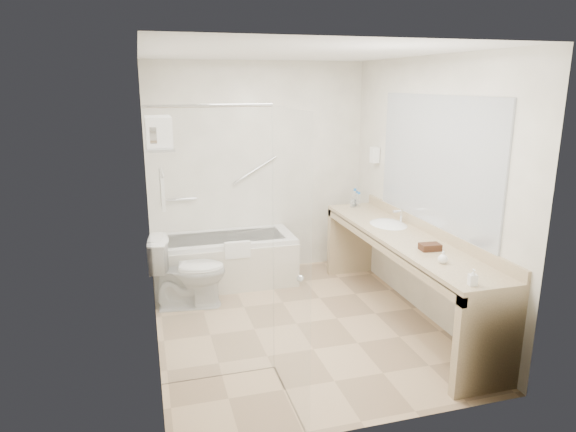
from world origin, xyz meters
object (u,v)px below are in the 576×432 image
object	(u,v)px
toilet	(188,272)
amenity_basket	(430,247)
bathtub	(224,260)
water_bottle_left	(357,199)
vanity_counter	(403,256)

from	to	relation	value
toilet	amenity_basket	distance (m)	2.42
bathtub	amenity_basket	size ratio (longest dim) A/B	9.22
bathtub	water_bottle_left	bearing A→B (deg)	-5.08
vanity_counter	bathtub	bearing A→B (deg)	137.65
toilet	water_bottle_left	bearing A→B (deg)	-72.27
water_bottle_left	vanity_counter	bearing A→B (deg)	-92.01
bathtub	vanity_counter	distance (m)	2.09
vanity_counter	toilet	xyz separation A→B (m)	(-1.97, 0.85, -0.27)
vanity_counter	amenity_basket	bearing A→B (deg)	-90.62
toilet	bathtub	bearing A→B (deg)	-33.35
vanity_counter	toilet	size ratio (longest dim) A/B	3.53
vanity_counter	toilet	world-z (taller)	vanity_counter
amenity_basket	water_bottle_left	world-z (taller)	water_bottle_left
bathtub	amenity_basket	distance (m)	2.47
bathtub	toilet	distance (m)	0.71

